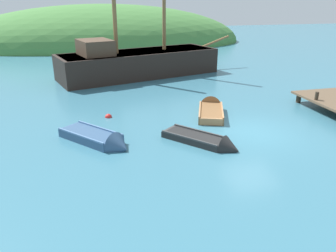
{
  "coord_description": "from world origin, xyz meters",
  "views": [
    {
      "loc": [
        -7.43,
        -12.89,
        5.87
      ],
      "look_at": [
        -3.88,
        1.07,
        0.27
      ],
      "focal_mm": 35.22,
      "sensor_mm": 36.0,
      "label": 1
    }
  ],
  "objects_px": {
    "rowboat_portside": "(207,142)",
    "rowboat_outer_left": "(211,111)",
    "buoy_red": "(108,117)",
    "rowboat_far": "(100,140)",
    "sailing_ship": "(138,67)"
  },
  "relations": [
    {
      "from": "rowboat_outer_left",
      "to": "buoy_red",
      "type": "height_order",
      "value": "rowboat_outer_left"
    },
    {
      "from": "sailing_ship",
      "to": "rowboat_outer_left",
      "type": "height_order",
      "value": "sailing_ship"
    },
    {
      "from": "rowboat_portside",
      "to": "rowboat_far",
      "type": "xyz_separation_m",
      "value": [
        -4.43,
        1.25,
        0.05
      ]
    },
    {
      "from": "sailing_ship",
      "to": "buoy_red",
      "type": "bearing_deg",
      "value": -124.43
    },
    {
      "from": "sailing_ship",
      "to": "rowboat_portside",
      "type": "xyz_separation_m",
      "value": [
        0.65,
        -13.96,
        -0.67
      ]
    },
    {
      "from": "rowboat_portside",
      "to": "buoy_red",
      "type": "bearing_deg",
      "value": -179.9
    },
    {
      "from": "sailing_ship",
      "to": "rowboat_far",
      "type": "xyz_separation_m",
      "value": [
        -3.78,
        -12.71,
        -0.63
      ]
    },
    {
      "from": "sailing_ship",
      "to": "rowboat_portside",
      "type": "bearing_deg",
      "value": -103.19
    },
    {
      "from": "rowboat_portside",
      "to": "rowboat_outer_left",
      "type": "relative_size",
      "value": 0.92
    },
    {
      "from": "sailing_ship",
      "to": "buoy_red",
      "type": "height_order",
      "value": "sailing_ship"
    },
    {
      "from": "rowboat_outer_left",
      "to": "sailing_ship",
      "type": "bearing_deg",
      "value": 33.69
    },
    {
      "from": "buoy_red",
      "to": "rowboat_far",
      "type": "bearing_deg",
      "value": -100.65
    },
    {
      "from": "rowboat_portside",
      "to": "rowboat_outer_left",
      "type": "xyz_separation_m",
      "value": [
        1.68,
        3.86,
        0.05
      ]
    },
    {
      "from": "rowboat_far",
      "to": "sailing_ship",
      "type": "bearing_deg",
      "value": 123.6
    },
    {
      "from": "rowboat_outer_left",
      "to": "rowboat_far",
      "type": "bearing_deg",
      "value": 133.85
    }
  ]
}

